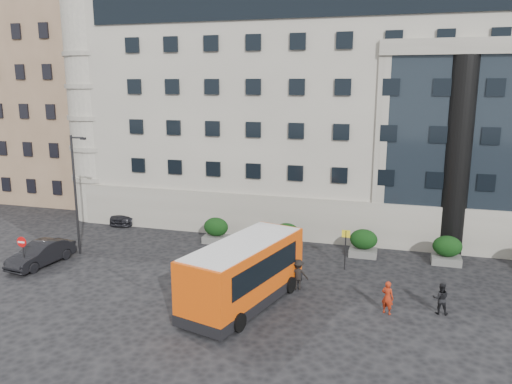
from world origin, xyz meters
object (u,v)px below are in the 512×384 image
(minibus, at_px, (244,271))
(parked_car_d, at_px, (168,203))
(hedge_d, at_px, (447,250))
(parked_car_c, at_px, (130,212))
(hedge_c, at_px, (363,243))
(hedge_a, at_px, (216,230))
(hedge_b, at_px, (287,236))
(pedestrian_b, at_px, (441,298))
(parked_car_b, at_px, (41,254))
(pedestrian_a, at_px, (387,297))
(street_lamp, at_px, (76,190))
(no_entry_sign, at_px, (22,247))
(pedestrian_c, at_px, (298,274))
(red_truck, at_px, (148,191))
(bus_stop_sign, at_px, (346,243))

(minibus, height_order, parked_car_d, minibus)
(hedge_d, xyz_separation_m, parked_car_c, (-24.58, 3.54, -0.24))
(hedge_c, bearing_deg, hedge_a, 180.00)
(hedge_b, relative_size, pedestrian_b, 1.14)
(parked_car_d, height_order, pedestrian_b, pedestrian_b)
(hedge_d, bearing_deg, hedge_a, 180.00)
(hedge_a, height_order, minibus, minibus)
(minibus, bearing_deg, parked_car_b, -172.55)
(parked_car_d, xyz_separation_m, pedestrian_a, (19.69, -15.83, 0.16))
(street_lamp, relative_size, pedestrian_b, 4.94)
(no_entry_sign, distance_m, pedestrian_a, 21.21)
(parked_car_c, bearing_deg, hedge_a, -27.69)
(parked_car_d, relative_size, pedestrian_b, 3.08)
(pedestrian_c, bearing_deg, parked_car_c, -40.76)
(street_lamp, bearing_deg, minibus, -18.90)
(red_truck, bearing_deg, pedestrian_c, -39.15)
(hedge_b, height_order, pedestrian_b, hedge_b)
(hedge_b, bearing_deg, hedge_d, 0.00)
(parked_car_c, distance_m, pedestrian_c, 19.15)
(hedge_a, xyz_separation_m, bus_stop_sign, (9.50, -2.80, 0.80))
(pedestrian_a, bearing_deg, hedge_a, -10.22)
(minibus, bearing_deg, no_entry_sign, -166.38)
(hedge_b, bearing_deg, street_lamp, -159.93)
(pedestrian_b, bearing_deg, red_truck, -34.10)
(bus_stop_sign, relative_size, minibus, 0.30)
(hedge_b, xyz_separation_m, parked_car_c, (-14.18, 3.54, -0.24))
(hedge_c, bearing_deg, red_truck, 158.19)
(parked_car_c, bearing_deg, bus_stop_sign, -25.11)
(no_entry_sign, bearing_deg, street_lamp, 75.28)
(hedge_a, distance_m, no_entry_sign, 12.64)
(hedge_a, bearing_deg, hedge_c, 0.00)
(parked_car_c, height_order, parked_car_d, parked_car_d)
(parked_car_d, bearing_deg, parked_car_c, -101.83)
(red_truck, relative_size, parked_car_d, 1.09)
(parked_car_b, xyz_separation_m, pedestrian_a, (21.20, -0.95, 0.11))
(minibus, distance_m, parked_car_b, 14.19)
(hedge_b, xyz_separation_m, parked_car_b, (-14.21, -7.32, -0.18))
(minibus, xyz_separation_m, pedestrian_a, (7.18, 0.97, -0.99))
(hedge_b, distance_m, pedestrian_c, 6.86)
(hedge_c, xyz_separation_m, parked_car_d, (-17.90, 7.56, -0.24))
(pedestrian_b, height_order, pedestrian_c, pedestrian_c)
(hedge_a, height_order, bus_stop_sign, bus_stop_sign)
(hedge_c, height_order, street_lamp, street_lamp)
(red_truck, bearing_deg, hedge_d, -16.24)
(bus_stop_sign, xyz_separation_m, pedestrian_b, (5.23, -4.74, -0.92))
(hedge_a, relative_size, parked_car_c, 0.39)
(hedge_a, relative_size, hedge_d, 1.00)
(parked_car_d, bearing_deg, street_lamp, -83.73)
(hedge_a, xyz_separation_m, minibus, (5.01, -9.23, 0.91))
(pedestrian_c, bearing_deg, bus_stop_sign, -129.45)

